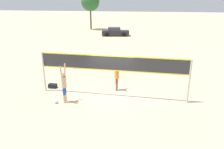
{
  "coord_description": "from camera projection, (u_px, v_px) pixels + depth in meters",
  "views": [
    {
      "loc": [
        2.34,
        -11.73,
        5.47
      ],
      "look_at": [
        0.0,
        0.0,
        1.38
      ],
      "focal_mm": 35.0,
      "sensor_mm": 36.0,
      "label": 1
    }
  ],
  "objects": [
    {
      "name": "ground_plane",
      "position": [
        112.0,
        96.0,
        13.09
      ],
      "size": [
        200.0,
        200.0,
        0.0
      ],
      "primitive_type": "plane",
      "color": "beige"
    },
    {
      "name": "volleyball_net",
      "position": [
        112.0,
        66.0,
        12.48
      ],
      "size": [
        8.7,
        0.11,
        2.51
      ],
      "color": "beige",
      "rests_on": "ground_plane"
    },
    {
      "name": "player_spiker",
      "position": [
        64.0,
        83.0,
        11.96
      ],
      "size": [
        0.28,
        0.71,
        2.2
      ],
      "rotation": [
        0.0,
        0.0,
        1.57
      ],
      "color": "tan",
      "rests_on": "ground_plane"
    },
    {
      "name": "player_blocker",
      "position": [
        117.0,
        75.0,
        13.65
      ],
      "size": [
        0.28,
        0.69,
        2.0
      ],
      "rotation": [
        0.0,
        0.0,
        -1.57
      ],
      "color": "#8C664C",
      "rests_on": "ground_plane"
    },
    {
      "name": "volleyball",
      "position": [
        56.0,
        101.0,
        12.18
      ],
      "size": [
        0.22,
        0.22,
        0.22
      ],
      "color": "white",
      "rests_on": "ground_plane"
    },
    {
      "name": "gear_bag",
      "position": [
        53.0,
        86.0,
        14.31
      ],
      "size": [
        0.51,
        0.32,
        0.27
      ],
      "color": "black",
      "rests_on": "ground_plane"
    },
    {
      "name": "parked_car_near",
      "position": [
        115.0,
        32.0,
        34.97
      ],
      "size": [
        4.52,
        2.48,
        1.34
      ],
      "rotation": [
        0.0,
        0.0,
        0.17
      ],
      "color": "#232328",
      "rests_on": "ground_plane"
    },
    {
      "name": "tree_left_cluster",
      "position": [
        90.0,
        2.0,
        41.08
      ],
      "size": [
        3.44,
        3.44,
        6.89
      ],
      "color": "#4C3823",
      "rests_on": "ground_plane"
    }
  ]
}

